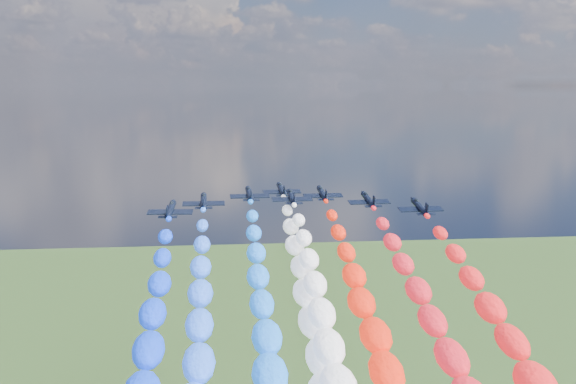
{
  "coord_description": "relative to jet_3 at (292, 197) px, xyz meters",
  "views": [
    {
      "loc": [
        -15.18,
        -145.26,
        130.19
      ],
      "look_at": [
        0.0,
        4.0,
        106.43
      ],
      "focal_mm": 41.88,
      "sensor_mm": 36.0,
      "label": 1
    }
  ],
  "objects": [
    {
      "name": "trail_2",
      "position": [
        -9.65,
        -55.21,
        -18.16
      ],
      "size": [
        7.05,
        117.73,
        41.53
      ],
      "primitive_type": null,
      "color": "blue"
    },
    {
      "name": "trail_3",
      "position": [
        0.0,
        -60.62,
        -18.16
      ],
      "size": [
        7.05,
        117.73,
        41.53
      ],
      "primitive_type": null,
      "color": "white"
    },
    {
      "name": "jet_5",
      "position": [
        7.97,
        4.41,
        0.0
      ],
      "size": [
        9.88,
        13.26,
        4.92
      ],
      "primitive_type": null,
      "rotation": [
        0.17,
        0.0,
        0.04
      ],
      "color": "black"
    },
    {
      "name": "jet_7",
      "position": [
        26.04,
        -15.63,
        0.0
      ],
      "size": [
        9.81,
        13.21,
        4.92
      ],
      "primitive_type": null,
      "rotation": [
        0.17,
        0.0,
        0.03
      ],
      "color": "black"
    },
    {
      "name": "jet_2",
      "position": [
        -9.65,
        5.41,
        0.0
      ],
      "size": [
        10.01,
        13.35,
        4.92
      ],
      "primitive_type": null,
      "rotation": [
        0.17,
        0.0,
        0.05
      ],
      "color": "black"
    },
    {
      "name": "jet_3",
      "position": [
        0.0,
        0.0,
        0.0
      ],
      "size": [
        9.76,
        13.17,
        4.92
      ],
      "primitive_type": null,
      "rotation": [
        0.17,
        0.0,
        0.03
      ],
      "color": "black"
    },
    {
      "name": "trail_5",
      "position": [
        7.97,
        -56.21,
        -18.16
      ],
      "size": [
        7.05,
        117.73,
        41.53
      ],
      "primitive_type": null,
      "color": "red"
    },
    {
      "name": "jet_0",
      "position": [
        -27.13,
        -13.44,
        0.0
      ],
      "size": [
        10.3,
        13.55,
        4.92
      ],
      "primitive_type": null,
      "rotation": [
        0.17,
        0.0,
        -0.07
      ],
      "color": "black"
    },
    {
      "name": "jet_4",
      "position": [
        -1.37,
        11.33,
        0.0
      ],
      "size": [
        10.09,
        13.41,
        4.92
      ],
      "primitive_type": null,
      "rotation": [
        0.17,
        0.0,
        0.05
      ],
      "color": "black"
    },
    {
      "name": "jet_1",
      "position": [
        -20.41,
        -3.82,
        0.0
      ],
      "size": [
        9.64,
        13.09,
        4.92
      ],
      "primitive_type": null,
      "rotation": [
        0.17,
        0.0,
        0.02
      ],
      "color": "black"
    },
    {
      "name": "trail_4",
      "position": [
        -1.37,
        -49.29,
        -18.16
      ],
      "size": [
        7.05,
        117.73,
        41.53
      ],
      "primitive_type": null,
      "color": "white"
    },
    {
      "name": "jet_6",
      "position": [
        17.05,
        -5.59,
        0.0
      ],
      "size": [
        10.07,
        13.39,
        4.92
      ],
      "primitive_type": null,
      "rotation": [
        0.17,
        0.0,
        0.05
      ],
      "color": "black"
    }
  ]
}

